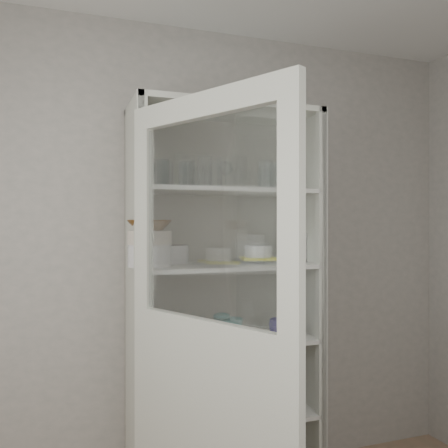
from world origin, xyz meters
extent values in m
cube|color=gray|center=(0.00, 1.50, 1.30)|extent=(3.60, 0.02, 2.60)
cube|color=beige|center=(-0.28, 1.27, 1.05)|extent=(0.03, 0.45, 2.10)
cube|color=beige|center=(0.68, 1.27, 1.05)|extent=(0.03, 0.45, 2.10)
cube|color=gray|center=(0.20, 1.49, 1.05)|extent=(1.00, 0.03, 2.10)
cube|color=beige|center=(0.20, 1.27, 2.08)|extent=(1.00, 0.45, 0.03)
cube|color=silver|center=(0.20, 1.26, 0.45)|extent=(0.94, 0.42, 0.02)
cube|color=silver|center=(0.20, 1.26, 0.85)|extent=(0.94, 0.42, 0.02)
cube|color=silver|center=(0.20, 1.26, 1.25)|extent=(0.94, 0.42, 0.02)
cube|color=silver|center=(0.20, 1.26, 1.65)|extent=(0.94, 0.42, 0.02)
cube|color=beige|center=(-0.10, 0.65, 1.95)|extent=(0.45, 0.82, 0.10)
cube|color=beige|center=(-0.28, 1.01, 1.50)|extent=(0.08, 0.10, 0.80)
cube|color=beige|center=(0.09, 0.29, 1.50)|extent=(0.08, 0.10, 0.80)
cube|color=silver|center=(-0.10, 0.65, 1.50)|extent=(0.34, 0.65, 0.78)
cylinder|color=silver|center=(-0.17, 1.12, 1.72)|extent=(0.07, 0.07, 0.13)
cylinder|color=silver|center=(0.04, 1.12, 1.74)|extent=(0.10, 0.10, 0.15)
cylinder|color=silver|center=(-0.05, 1.14, 1.72)|extent=(0.08, 0.08, 0.12)
cylinder|color=silver|center=(0.10, 1.12, 1.73)|extent=(0.07, 0.07, 0.14)
cylinder|color=silver|center=(0.38, 1.12, 1.73)|extent=(0.08, 0.08, 0.15)
cylinder|color=silver|center=(0.45, 1.14, 1.73)|extent=(0.08, 0.08, 0.14)
cylinder|color=silver|center=(0.47, 1.15, 1.73)|extent=(0.07, 0.07, 0.14)
cylinder|color=silver|center=(-0.15, 1.28, 1.73)|extent=(0.07, 0.07, 0.14)
cylinder|color=silver|center=(-0.12, 1.25, 1.73)|extent=(0.07, 0.07, 0.13)
cylinder|color=silver|center=(0.00, 1.29, 1.73)|extent=(0.09, 0.09, 0.14)
cylinder|color=silver|center=(0.05, 1.27, 1.74)|extent=(0.09, 0.09, 0.15)
cylinder|color=silver|center=(0.44, 1.28, 1.74)|extent=(0.08, 0.08, 0.15)
cylinder|color=white|center=(-0.21, 1.24, 1.32)|extent=(0.22, 0.22, 0.11)
cylinder|color=white|center=(-0.06, 1.42, 1.31)|extent=(0.21, 0.21, 0.10)
cylinder|color=beige|center=(-0.21, 1.24, 1.41)|extent=(0.30, 0.30, 0.07)
imported|color=#5B3211|center=(-0.21, 1.24, 1.47)|extent=(0.27, 0.27, 0.05)
cylinder|color=silver|center=(0.40, 1.27, 1.27)|extent=(0.36, 0.36, 0.02)
cube|color=yellow|center=(0.40, 1.27, 1.28)|extent=(0.22, 0.22, 0.01)
cylinder|color=white|center=(0.40, 1.27, 1.32)|extent=(0.18, 0.18, 0.06)
cylinder|color=silver|center=(0.61, 1.26, 1.34)|extent=(0.15, 0.15, 0.16)
imported|color=navy|center=(0.49, 1.19, 0.91)|extent=(0.14, 0.14, 0.10)
imported|color=teal|center=(0.27, 1.31, 0.91)|extent=(0.10, 0.10, 0.09)
imported|color=white|center=(0.54, 1.14, 0.90)|extent=(0.10, 0.10, 0.09)
cylinder|color=teal|center=(0.20, 1.31, 0.91)|extent=(0.09, 0.09, 0.09)
ellipsoid|color=teal|center=(0.20, 1.31, 0.96)|extent=(0.09, 0.09, 0.02)
cylinder|color=silver|center=(-0.11, 1.20, 0.88)|extent=(0.09, 0.09, 0.04)
cylinder|color=white|center=(-0.16, 1.32, 0.93)|extent=(0.14, 0.14, 0.13)
imported|color=beige|center=(0.14, 1.25, 0.50)|extent=(0.26, 0.26, 0.07)
cube|color=#9FA0A7|center=(0.42, 1.28, 0.49)|extent=(0.21, 0.17, 0.06)
camera|label=1|loc=(-0.66, -1.13, 1.49)|focal=38.00mm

